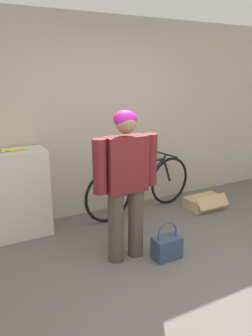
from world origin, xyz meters
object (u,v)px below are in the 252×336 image
object	(u,v)px
handbag	(167,247)
cardboard_box	(205,202)
bicycle	(141,186)
banana	(14,150)
person	(126,179)

from	to	relation	value
handbag	cardboard_box	bearing A→B (deg)	34.19
bicycle	handbag	bearing A→B (deg)	-115.58
cardboard_box	banana	bearing A→B (deg)	171.40
handbag	cardboard_box	distance (m)	1.55
banana	handbag	size ratio (longest dim) A/B	0.76
banana	cardboard_box	xyz separation A→B (m)	(2.53, -0.38, -0.98)
person	cardboard_box	world-z (taller)	person
bicycle	banana	xyz separation A→B (m)	(-1.63, 0.08, 0.68)
person	cardboard_box	size ratio (longest dim) A/B	2.83
banana	cardboard_box	size ratio (longest dim) A/B	0.56
cardboard_box	bicycle	bearing A→B (deg)	161.54
person	handbag	bearing A→B (deg)	-30.28
banana	handbag	xyz separation A→B (m)	(1.25, -1.25, -0.93)
person	banana	distance (m)	1.37
banana	cardboard_box	distance (m)	2.74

